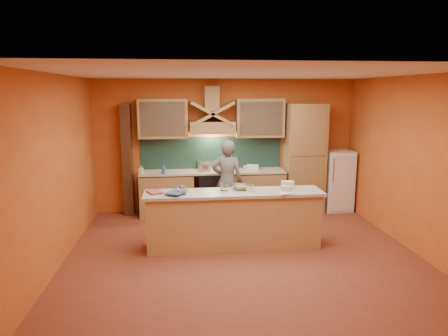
{
  "coord_description": "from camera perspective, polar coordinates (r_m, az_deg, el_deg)",
  "views": [
    {
      "loc": [
        -0.92,
        -5.93,
        2.54
      ],
      "look_at": [
        -0.2,
        0.9,
        1.22
      ],
      "focal_mm": 32.0,
      "sensor_mm": 36.0,
      "label": 1
    }
  ],
  "objects": [
    {
      "name": "stove",
      "position": [
        8.41,
        -1.61,
        -3.53
      ],
      "size": [
        0.6,
        0.58,
        0.9
      ],
      "primitive_type": "cube",
      "color": "black",
      "rests_on": "floor"
    },
    {
      "name": "book_upper",
      "position": [
        6.4,
        -7.83,
        -3.34
      ],
      "size": [
        0.39,
        0.42,
        0.03
      ],
      "primitive_type": "imported",
      "rotation": [
        0.0,
        0.0,
        -0.51
      ],
      "color": "#3D5586",
      "rests_on": "island_top"
    },
    {
      "name": "base_cabinet_left",
      "position": [
        8.4,
        -8.1,
        -3.79
      ],
      "size": [
        1.1,
        0.6,
        0.86
      ],
      "primitive_type": "cube",
      "color": "#A47D4B",
      "rests_on": "floor"
    },
    {
      "name": "backsplash",
      "position": [
        8.53,
        -1.79,
        2.16
      ],
      "size": [
        3.0,
        0.03,
        0.7
      ],
      "primitive_type": "cube",
      "color": "#16312C",
      "rests_on": "wall_back"
    },
    {
      "name": "bowl_back",
      "position": [
        8.49,
        3.47,
        0.06
      ],
      "size": [
        0.24,
        0.24,
        0.06
      ],
      "primitive_type": "imported",
      "rotation": [
        0.0,
        0.0,
        0.2
      ],
      "color": "white",
      "rests_on": "counter_top"
    },
    {
      "name": "wall_back",
      "position": [
        8.55,
        0.2,
        3.2
      ],
      "size": [
        5.5,
        0.02,
        2.8
      ],
      "primitive_type": "cube",
      "color": "#CE6328",
      "rests_on": "floor"
    },
    {
      "name": "soap_bottle_b",
      "position": [
        8.05,
        -8.63,
        -0.06
      ],
      "size": [
        0.11,
        0.11,
        0.22
      ],
      "primitive_type": "imported",
      "rotation": [
        0.0,
        0.0,
        0.42
      ],
      "color": "#2F5081",
      "rests_on": "counter_top"
    },
    {
      "name": "jar_large",
      "position": [
        6.32,
        -6.09,
        -3.15
      ],
      "size": [
        0.15,
        0.15,
        0.14
      ],
      "primitive_type": "cylinder",
      "rotation": [
        0.0,
        0.0,
        -0.17
      ],
      "color": "white",
      "rests_on": "island_top"
    },
    {
      "name": "ceiling",
      "position": [
        6.0,
        2.86,
        13.34
      ],
      "size": [
        5.5,
        5.0,
        0.01
      ],
      "primitive_type": "cube",
      "color": "white",
      "rests_on": "wall_back"
    },
    {
      "name": "island_top",
      "position": [
        6.48,
        1.43,
        -3.6
      ],
      "size": [
        2.9,
        0.62,
        0.05
      ],
      "primitive_type": "cube",
      "color": "#B6AD9A",
      "rests_on": "island_body"
    },
    {
      "name": "cloth",
      "position": [
        6.43,
        8.83,
        -3.55
      ],
      "size": [
        0.3,
        0.26,
        0.02
      ],
      "primitive_type": "cube",
      "rotation": [
        0.0,
        0.0,
        0.27
      ],
      "color": "beige",
      "rests_on": "island_top"
    },
    {
      "name": "wall_left",
      "position": [
        6.31,
        -22.79,
        -0.4
      ],
      "size": [
        0.02,
        5.0,
        2.8
      ],
      "primitive_type": "cube",
      "color": "#CE6328",
      "rests_on": "floor"
    },
    {
      "name": "pot_large",
      "position": [
        8.27,
        -2.69,
        0.0
      ],
      "size": [
        0.28,
        0.28,
        0.17
      ],
      "primitive_type": "cylinder",
      "rotation": [
        0.0,
        0.0,
        -0.09
      ],
      "color": "#B2B1B8",
      "rests_on": "stove"
    },
    {
      "name": "wall_front",
      "position": [
        3.73,
        8.61,
        -7.06
      ],
      "size": [
        5.5,
        0.02,
        2.8
      ],
      "primitive_type": "cube",
      "color": "#CE6328",
      "rests_on": "floor"
    },
    {
      "name": "island_body",
      "position": [
        6.62,
        1.41,
        -7.63
      ],
      "size": [
        2.8,
        0.55,
        0.88
      ],
      "primitive_type": "cube",
      "color": "tan",
      "rests_on": "floor"
    },
    {
      "name": "kitchen_scale",
      "position": [
        6.52,
        3.65,
        -2.88
      ],
      "size": [
        0.13,
        0.13,
        0.09
      ],
      "primitive_type": "cube",
      "rotation": [
        0.0,
        0.0,
        -0.18
      ],
      "color": "silver",
      "rests_on": "island_top"
    },
    {
      "name": "grocery_bag_b",
      "position": [
        6.52,
        8.83,
        -2.97
      ],
      "size": [
        0.2,
        0.18,
        0.1
      ],
      "primitive_type": "cube",
      "rotation": [
        0.0,
        0.0,
        -0.39
      ],
      "color": "beige",
      "rests_on": "island_top"
    },
    {
      "name": "pantry_column",
      "position": [
        8.63,
        11.38,
        1.38
      ],
      "size": [
        0.8,
        0.6,
        2.3
      ],
      "primitive_type": "cube",
      "color": "#A47D4B",
      "rests_on": "floor"
    },
    {
      "name": "dish_rack",
      "position": [
        8.5,
        4.11,
        0.15
      ],
      "size": [
        0.28,
        0.24,
        0.09
      ],
      "primitive_type": "cube",
      "rotation": [
        0.0,
        0.0,
        -0.2
      ],
      "color": "white",
      "rests_on": "counter_top"
    },
    {
      "name": "range_hood",
      "position": [
        8.23,
        -1.69,
        5.84
      ],
      "size": [
        0.92,
        0.5,
        0.24
      ],
      "primitive_type": "cube",
      "color": "#A47D4B",
      "rests_on": "wall_back"
    },
    {
      "name": "trim_column_left",
      "position": [
        8.47,
        -13.61,
        1.11
      ],
      "size": [
        0.2,
        0.3,
        2.3
      ],
      "primitive_type": "cube",
      "color": "#472816",
      "rests_on": "floor"
    },
    {
      "name": "person",
      "position": [
        7.8,
        0.45,
        -1.89
      ],
      "size": [
        0.66,
        0.49,
        1.64
      ],
      "primitive_type": "imported",
      "rotation": [
        0.0,
        0.0,
        2.96
      ],
      "color": "slate",
      "rests_on": "floor"
    },
    {
      "name": "floor",
      "position": [
        6.51,
        2.63,
        -12.1
      ],
      "size": [
        5.5,
        5.0,
        0.01
      ],
      "primitive_type": "cube",
      "color": "brown",
      "rests_on": "ground"
    },
    {
      "name": "upper_cabinet_left",
      "position": [
        8.28,
        -8.71,
        7.0
      ],
      "size": [
        1.0,
        0.35,
        0.8
      ],
      "primitive_type": "cube",
      "color": "#A47D4B",
      "rests_on": "wall_back"
    },
    {
      "name": "book_lower",
      "position": [
        6.46,
        -10.76,
        -3.5
      ],
      "size": [
        0.3,
        0.33,
        0.03
      ],
      "primitive_type": "imported",
      "rotation": [
        0.0,
        0.0,
        0.42
      ],
      "color": "#B64141",
      "rests_on": "island_top"
    },
    {
      "name": "base_cabinet_right",
      "position": [
        8.54,
        4.77,
        -3.48
      ],
      "size": [
        1.1,
        0.6,
        0.86
      ],
      "primitive_type": "cube",
      "color": "#A47D4B",
      "rests_on": "floor"
    },
    {
      "name": "counter_top",
      "position": [
        8.31,
        -1.63,
        -0.52
      ],
      "size": [
        3.0,
        0.62,
        0.04
      ],
      "primitive_type": "cube",
      "color": "#B6AD9A",
      "rests_on": "base_cabinet_left"
    },
    {
      "name": "wall_right",
      "position": [
        7.06,
        25.38,
        0.52
      ],
      "size": [
        0.02,
        5.0,
        2.8
      ],
      "primitive_type": "cube",
      "color": "#CE6328",
      "rests_on": "floor"
    },
    {
      "name": "soap_bottle_a",
      "position": [
        8.15,
        -11.76,
        -0.22
      ],
      "size": [
        0.09,
        0.09,
        0.17
      ],
      "primitive_type": "imported",
      "rotation": [
        0.0,
        0.0,
        -0.22
      ],
      "color": "silver",
      "rests_on": "counter_top"
    },
    {
      "name": "upper_cabinet_right",
      "position": [
        8.43,
        5.11,
        7.14
      ],
      "size": [
        1.0,
        0.35,
        0.8
      ],
      "primitive_type": "cube",
      "color": "#A47D4B",
      "rests_on": "wall_back"
    },
    {
      "name": "grocery_bag_a",
      "position": [
        6.75,
        9.06,
        -2.41
      ],
      "size": [
        0.2,
        0.17,
        0.12
      ],
      "primitive_type": "cube",
      "rotation": [
        0.0,
        0.0,
        -0.09
      ],
      "color": "beige",
      "rests_on": "island_top"
    },
    {
      "name": "hood_chimney",
      "position": [
        8.3,
        -1.77,
        9.89
      ],
      "size": [
        0.3,
        0.3,
        0.5
      ],
      "primitive_type": "cube",
      "color": "#A47D4B",
      "rests_on": "wall_back"
    },
    {
      "name": "pot_small",
      "position": [
        8.38,
        -0.33,
        0.01
      ],
      "size": [
        0.19,
        0.19,
        0.13
      ],
      "primitive_type": "cylinder",
      "rotation": [
        0.0,
        0.0,
        0.01
      ],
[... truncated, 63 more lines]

